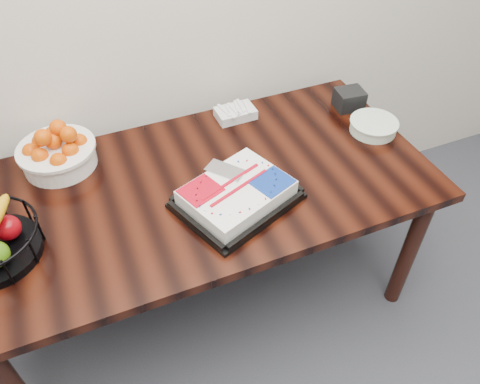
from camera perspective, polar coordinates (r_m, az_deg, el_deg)
name	(u,v)px	position (r m, az deg, el deg)	size (l,w,h in m)	color
table	(203,198)	(1.88, -4.55, -0.70)	(1.80, 0.90, 0.75)	black
cake_tray	(237,195)	(1.70, -0.39, -0.33)	(0.50, 0.45, 0.09)	black
tangerine_bowl	(56,149)	(1.97, -21.50, 4.92)	(0.30, 0.30, 0.19)	white
plate_stack	(373,126)	(2.13, 15.95, 7.74)	(0.21, 0.21, 0.05)	white
fork_bag	(235,113)	(2.14, -0.56, 9.65)	(0.17, 0.12, 0.05)	silver
napkin_box	(349,99)	(2.25, 13.17, 10.97)	(0.12, 0.11, 0.09)	black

